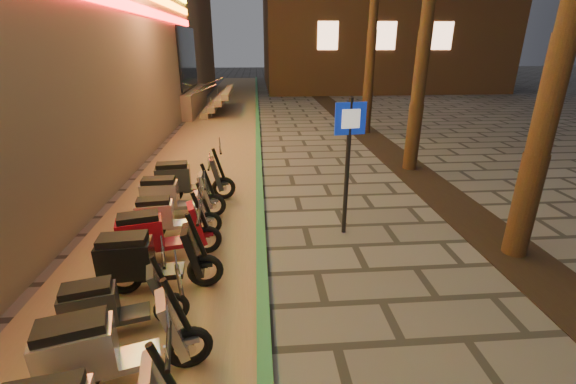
{
  "coord_description": "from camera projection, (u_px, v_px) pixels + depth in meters",
  "views": [
    {
      "loc": [
        -0.9,
        -3.69,
        3.5
      ],
      "look_at": [
        -0.43,
        2.25,
        1.2
      ],
      "focal_mm": 24.0,
      "sensor_mm": 36.0,
      "label": 1
    }
  ],
  "objects": [
    {
      "name": "green_curb",
      "position": [
        258.0,
        145.0,
        13.97
      ],
      "size": [
        0.18,
        60.0,
        0.1
      ],
      "primitive_type": "cube",
      "color": "#2A7141",
      "rests_on": "ground"
    },
    {
      "name": "pedestrian_sign",
      "position": [
        348.0,
        149.0,
        7.04
      ],
      "size": [
        0.58,
        0.12,
        2.63
      ],
      "rotation": [
        0.0,
        0.0,
        0.14
      ],
      "color": "black",
      "rests_on": "ground"
    },
    {
      "name": "planting_strip",
      "position": [
        439.0,
        192.0,
        9.67
      ],
      "size": [
        1.2,
        40.0,
        0.02
      ],
      "primitive_type": "cube",
      "color": "black",
      "rests_on": "ground"
    },
    {
      "name": "scooter_5",
      "position": [
        111.0,
        305.0,
        4.79
      ],
      "size": [
        1.5,
        0.73,
        1.06
      ],
      "rotation": [
        0.0,
        0.0,
        0.25
      ],
      "color": "black",
      "rests_on": "ground"
    },
    {
      "name": "scooter_7",
      "position": [
        157.0,
        234.0,
        6.45
      ],
      "size": [
        1.7,
        0.83,
        1.2
      ],
      "rotation": [
        0.0,
        0.0,
        0.25
      ],
      "color": "black",
      "rests_on": "ground"
    },
    {
      "name": "scooter_10",
      "position": [
        186.0,
        180.0,
        8.92
      ],
      "size": [
        1.81,
        0.7,
        1.27
      ],
      "rotation": [
        0.0,
        0.0,
        0.12
      ],
      "color": "black",
      "rests_on": "ground"
    },
    {
      "name": "scooter_9",
      "position": [
        173.0,
        196.0,
        8.05
      ],
      "size": [
        1.72,
        0.6,
        1.21
      ],
      "rotation": [
        0.0,
        0.0,
        0.05
      ],
      "color": "black",
      "rests_on": "ground"
    },
    {
      "name": "scooter_4",
      "position": [
        106.0,
        348.0,
        4.01
      ],
      "size": [
        1.74,
        0.89,
        1.23
      ],
      "rotation": [
        0.0,
        0.0,
        0.28
      ],
      "color": "black",
      "rests_on": "ground"
    },
    {
      "name": "parking_strip",
      "position": [
        211.0,
        147.0,
        13.86
      ],
      "size": [
        3.4,
        60.0,
        0.01
      ],
      "primitive_type": "cube",
      "color": "#8C7251",
      "rests_on": "ground"
    },
    {
      "name": "scooter_8",
      "position": [
        168.0,
        216.0,
        7.24
      ],
      "size": [
        1.57,
        0.61,
        1.1
      ],
      "rotation": [
        0.0,
        0.0,
        0.12
      ],
      "color": "black",
      "rests_on": "ground"
    },
    {
      "name": "scooter_6",
      "position": [
        146.0,
        260.0,
        5.63
      ],
      "size": [
        1.77,
        0.63,
        1.25
      ],
      "rotation": [
        0.0,
        0.0,
        0.08
      ],
      "color": "black",
      "rests_on": "ground"
    },
    {
      "name": "ground",
      "position": [
        337.0,
        347.0,
        4.76
      ],
      "size": [
        120.0,
        120.0,
        0.0
      ],
      "primitive_type": "plane",
      "color": "#474442",
      "rests_on": "ground"
    }
  ]
}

